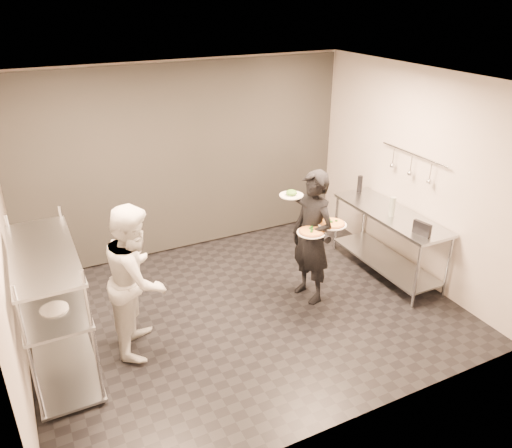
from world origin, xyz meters
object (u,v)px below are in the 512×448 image
salad_plate (291,194)px  bottle_clear (392,203)px  waiter (312,238)px  pizza_plate_near (311,232)px  prep_counter (389,232)px  pos_monitor (422,229)px  bottle_dark (360,184)px  chef (137,278)px  pizza_plate_far (332,224)px  bottle_green (392,207)px  pass_rack (53,304)px

salad_plate → bottle_clear: 1.53m
waiter → pizza_plate_near: bearing=-46.0°
prep_counter → pos_monitor: pos_monitor is taller
pizza_plate_near → waiter: bearing=53.6°
pizza_plate_near → bottle_dark: bearing=34.9°
salad_plate → chef: bearing=-171.6°
pizza_plate_far → bottle_dark: 1.58m
waiter → salad_plate: size_ratio=5.72×
prep_counter → pizza_plate_near: (-1.42, -0.24, 0.42)m
prep_counter → pizza_plate_far: size_ratio=5.18×
chef → bottle_clear: (3.54, 0.13, 0.16)m
pos_monitor → bottle_green: 0.61m
prep_counter → pizza_plate_near: pizza_plate_near is taller
chef → pos_monitor: bearing=-77.8°
salad_plate → bottle_dark: bearing=19.8°
prep_counter → waiter: waiter is taller
waiter → chef: waiter is taller
bottle_green → bottle_dark: bottle_green is taller
waiter → pizza_plate_far: (0.16, -0.17, 0.23)m
salad_plate → bottle_green: bearing=-14.9°
pass_rack → waiter: bearing=-1.1°
prep_counter → bottle_green: bearing=-129.7°
pass_rack → pos_monitor: pass_rack is taller
waiter → bottle_green: bearing=79.1°
pos_monitor → bottle_green: bearing=74.5°
bottle_clear → chef: bearing=-177.9°
pass_rack → bottle_green: (4.26, -0.09, 0.29)m
pizza_plate_near → salad_plate: salad_plate is taller
chef → pos_monitor: chef is taller
pizza_plate_near → bottle_dark: (1.49, 1.04, -0.00)m
prep_counter → chef: (-3.47, -0.04, 0.23)m
prep_counter → pos_monitor: bearing=-99.8°
bottle_green → bottle_dark: (0.14, 0.89, -0.01)m
waiter → chef: size_ratio=1.01×
pass_rack → pizza_plate_far: size_ratio=4.61×
pass_rack → bottle_green: pass_rack is taller
pos_monitor → bottle_dark: 1.51m
pass_rack → salad_plate: 2.99m
pizza_plate_near → bottle_green: size_ratio=1.29×
bottle_clear → bottle_dark: (-0.00, 0.71, 0.03)m
pizza_plate_far → bottle_clear: 1.25m
prep_counter → salad_plate: 1.60m
bottle_clear → bottle_dark: bottle_dark is taller
waiter → bottle_dark: 1.62m
pizza_plate_near → pizza_plate_far: size_ratio=1.00×
pass_rack → pizza_plate_near: 2.93m
chef → bottle_dark: 3.64m
bottle_green → bottle_clear: bottle_green is taller
chef → pizza_plate_far: (2.35, -0.20, 0.24)m
pass_rack → pizza_plate_far: pass_rack is taller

